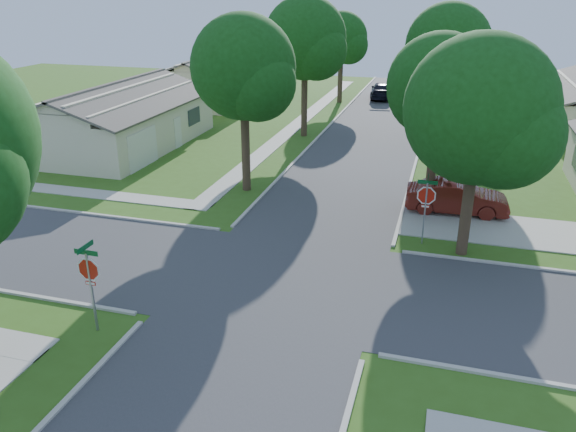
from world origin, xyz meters
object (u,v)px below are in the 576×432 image
at_px(tree_e_near, 441,91).
at_px(car_curb_east, 425,106).
at_px(stop_sign_sw, 89,273).
at_px(stop_sign_ne, 426,198).
at_px(car_curb_west, 382,90).
at_px(house_nw_near, 118,123).
at_px(tree_ne_corner, 481,117).
at_px(car_driveway, 457,197).
at_px(tree_w_mid, 306,42).
at_px(tree_e_mid, 449,50).
at_px(tree_w_near, 244,72).
at_px(house_nw_far, 217,84).
at_px(tree_e_far, 452,37).
at_px(tree_w_far, 342,40).

relative_size(tree_e_near, car_curb_east, 2.14).
distance_m(stop_sign_sw, car_curb_east, 36.65).
xyz_separation_m(stop_sign_sw, stop_sign_ne, (9.40, 9.40, 0.00)).
bearing_deg(tree_e_near, car_curb_west, 101.98).
relative_size(house_nw_near, car_curb_east, 3.52).
bearing_deg(tree_ne_corner, house_nw_near, 154.23).
bearing_deg(car_driveway, car_curb_west, 11.99).
xyz_separation_m(tree_ne_corner, car_curb_west, (-7.56, 32.86, -4.85)).
distance_m(tree_w_mid, tree_ne_corner, 20.10).
relative_size(tree_e_mid, tree_w_near, 1.03).
bearing_deg(house_nw_far, stop_sign_sw, -72.90).
bearing_deg(car_curb_west, house_nw_far, 13.49).
bearing_deg(tree_e_mid, tree_w_near, -128.08).
height_order(house_nw_far, car_driveway, house_nw_far).
distance_m(tree_w_near, house_nw_far, 26.05).
xyz_separation_m(tree_w_near, tree_w_mid, (0.00, 12.00, 0.37)).
bearing_deg(car_driveway, stop_sign_ne, 159.74).
height_order(tree_e_far, car_curb_east, tree_e_far).
relative_size(tree_e_near, tree_e_mid, 0.90).
distance_m(tree_e_near, tree_w_mid, 15.26).
bearing_deg(car_curb_east, house_nw_far, 176.44).
xyz_separation_m(tree_e_near, tree_w_near, (-9.40, 0.00, 0.47)).
bearing_deg(tree_w_near, tree_w_far, 90.01).
relative_size(tree_e_mid, house_nw_near, 0.68).
bearing_deg(stop_sign_ne, car_curb_east, 93.26).
relative_size(car_driveway, car_curb_east, 1.22).
height_order(tree_e_near, tree_e_far, tree_e_far).
distance_m(tree_w_mid, house_nw_near, 13.77).
bearing_deg(tree_e_far, tree_e_near, -90.00).
relative_size(tree_w_far, house_nw_near, 0.59).
height_order(tree_e_mid, tree_w_mid, tree_w_mid).
bearing_deg(tree_e_mid, car_curb_west, 110.36).
bearing_deg(house_nw_near, tree_e_far, 42.50).
bearing_deg(tree_e_far, house_nw_far, -174.47).
bearing_deg(stop_sign_sw, tree_w_near, 89.77).
bearing_deg(tree_w_near, stop_sign_ne, -24.74).
xyz_separation_m(house_nw_near, car_driveway, (21.99, -6.30, -0.74)).
distance_m(tree_ne_corner, car_driveway, 6.60).
height_order(tree_e_mid, tree_ne_corner, tree_e_mid).
height_order(stop_sign_ne, house_nw_near, house_nw_near).
distance_m(tree_e_mid, car_curb_west, 17.99).
height_order(stop_sign_sw, car_driveway, stop_sign_sw).
relative_size(tree_w_far, house_nw_far, 0.59).
distance_m(car_driveway, car_curb_east, 22.54).
relative_size(tree_w_near, tree_w_mid, 0.94).
bearing_deg(car_curb_east, tree_w_far, 158.68).
bearing_deg(tree_w_far, tree_e_near, -69.39).
distance_m(tree_w_near, car_driveway, 11.91).
bearing_deg(car_curb_east, tree_e_far, 61.40).
xyz_separation_m(stop_sign_ne, car_curb_west, (-5.90, 32.36, -1.29)).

